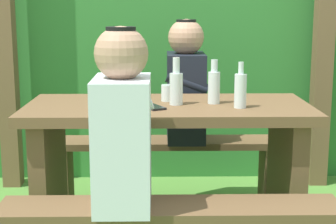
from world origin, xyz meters
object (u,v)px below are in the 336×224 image
at_px(drinking_glass, 167,93).
at_px(person_black_coat, 186,85).
at_px(picnic_table, 168,152).
at_px(bottle_center, 240,90).
at_px(bottle_right, 214,85).
at_px(bench_far, 166,160).
at_px(cell_phone, 153,107).
at_px(person_white_shirt, 122,125).
at_px(bottle_left, 176,86).

bearing_deg(drinking_glass, person_black_coat, 75.35).
bearing_deg(picnic_table, bottle_center, -16.58).
relative_size(drinking_glass, bottle_right, 0.38).
bearing_deg(drinking_glass, bench_far, 89.67).
relative_size(picnic_table, bottle_right, 6.40).
relative_size(bench_far, drinking_glass, 16.82).
bearing_deg(picnic_table, drinking_glass, 91.68).
bearing_deg(picnic_table, bench_far, 90.00).
bearing_deg(bottle_center, drinking_glass, 150.99).
distance_m(drinking_glass, cell_phone, 0.21).
bearing_deg(person_white_shirt, picnic_table, 70.63).
bearing_deg(bench_far, drinking_glass, -90.33).
xyz_separation_m(bottle_center, cell_phone, (-0.41, -0.00, -0.08)).
relative_size(picnic_table, bottle_center, 6.39).
relative_size(person_white_shirt, person_black_coat, 1.00).
bearing_deg(bottle_right, cell_phone, -158.29).
relative_size(person_black_coat, bottle_center, 3.29).
relative_size(drinking_glass, bottle_center, 0.38).
distance_m(drinking_glass, bottle_center, 0.40).
bearing_deg(picnic_table, bottle_right, 3.67).
bearing_deg(bottle_left, person_black_coat, 82.24).
relative_size(bench_far, cell_phone, 10.00).
bearing_deg(person_white_shirt, bottle_left, 66.48).
bearing_deg(drinking_glass, picnic_table, -88.32).
distance_m(bench_far, bottle_left, 0.77).
xyz_separation_m(picnic_table, person_black_coat, (0.11, 0.54, 0.26)).
height_order(bottle_center, cell_phone, bottle_center).
height_order(person_white_shirt, bottle_center, person_white_shirt).
relative_size(bottle_right, cell_phone, 1.56).
xyz_separation_m(picnic_table, person_white_shirt, (-0.19, -0.54, 0.26)).
bearing_deg(bench_far, bottle_left, -85.90).
xyz_separation_m(bottle_left, cell_phone, (-0.11, -0.09, -0.09)).
bearing_deg(cell_phone, drinking_glass, 42.56).
height_order(picnic_table, person_white_shirt, person_white_shirt).
xyz_separation_m(drinking_glass, bottle_right, (0.23, -0.07, 0.05)).
height_order(picnic_table, bench_far, picnic_table).
height_order(person_white_shirt, person_black_coat, same).
xyz_separation_m(bottle_left, bottle_right, (0.19, 0.03, -0.00)).
distance_m(person_black_coat, cell_phone, 0.67).
height_order(bench_far, bottle_center, bottle_center).
relative_size(bottle_center, cell_phone, 1.56).
height_order(person_white_shirt, cell_phone, person_white_shirt).
distance_m(person_white_shirt, person_black_coat, 1.12).
distance_m(person_white_shirt, drinking_glass, 0.66).
xyz_separation_m(picnic_table, bottle_right, (0.23, 0.01, 0.34)).
bearing_deg(person_black_coat, person_white_shirt, -105.77).
distance_m(bottle_left, bottle_right, 0.19).
height_order(person_black_coat, bottle_right, person_black_coat).
bearing_deg(bottle_right, bench_far, 113.38).
height_order(bench_far, person_white_shirt, person_white_shirt).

